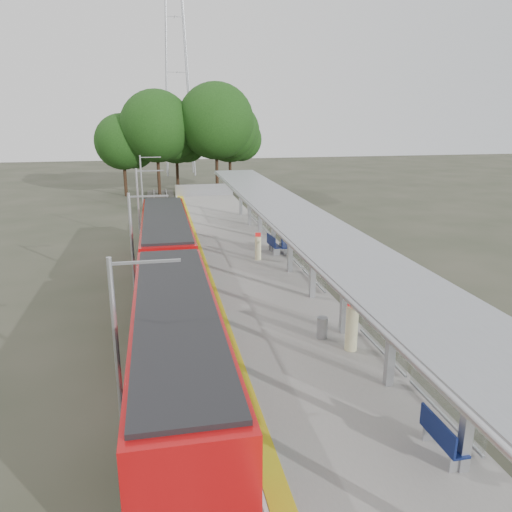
# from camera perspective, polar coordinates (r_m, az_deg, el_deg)

# --- Properties ---
(trackbed) EXTENTS (3.00, 70.00, 0.24)m
(trackbed) POSITION_cam_1_polar(r_m,az_deg,el_deg) (28.52, -9.95, -3.01)
(trackbed) COLOR #59544C
(trackbed) RESTS_ON ground
(platform) EXTENTS (6.00, 50.00, 1.00)m
(platform) POSITION_cam_1_polar(r_m,az_deg,el_deg) (28.81, -1.01, -1.77)
(platform) COLOR gray
(platform) RESTS_ON ground
(tactile_strip) EXTENTS (0.60, 50.00, 0.02)m
(tactile_strip) POSITION_cam_1_polar(r_m,az_deg,el_deg) (28.34, -6.10, -1.08)
(tactile_strip) COLOR gold
(tactile_strip) RESTS_ON platform
(end_fence) EXTENTS (6.00, 0.10, 1.20)m
(end_fence) POSITION_cam_1_polar(r_m,az_deg,el_deg) (52.75, -5.92, 7.53)
(end_fence) COLOR #9EA0A5
(end_fence) RESTS_ON platform
(train) EXTENTS (2.74, 27.60, 3.62)m
(train) POSITION_cam_1_polar(r_m,az_deg,el_deg) (22.79, -9.78, -2.76)
(train) COLOR black
(train) RESTS_ON ground
(canopy) EXTENTS (3.27, 38.00, 3.66)m
(canopy) POSITION_cam_1_polar(r_m,az_deg,el_deg) (24.61, 4.23, 4.01)
(canopy) COLOR #9EA0A5
(canopy) RESTS_ON platform
(pylon) EXTENTS (8.00, 4.00, 38.00)m
(pylon) POSITION_cam_1_polar(r_m,az_deg,el_deg) (80.68, -9.17, 22.72)
(pylon) COLOR #9EA0A5
(pylon) RESTS_ON ground
(tree_cluster) EXTENTS (19.26, 13.11, 12.75)m
(tree_cluster) POSITION_cam_1_polar(r_m,az_deg,el_deg) (59.83, -7.90, 14.18)
(tree_cluster) COLOR #382316
(tree_cluster) RESTS_ON ground
(catenary_masts) EXTENTS (2.08, 48.16, 5.40)m
(catenary_masts) POSITION_cam_1_polar(r_m,az_deg,el_deg) (26.81, -13.84, 1.76)
(catenary_masts) COLOR #9EA0A5
(catenary_masts) RESTS_ON ground
(bench_near) EXTENTS (0.49, 1.55, 1.05)m
(bench_near) POSITION_cam_1_polar(r_m,az_deg,el_deg) (13.98, 20.39, -18.75)
(bench_near) COLOR #101C50
(bench_near) RESTS_ON platform
(bench_mid) EXTENTS (0.62, 1.62, 1.08)m
(bench_mid) POSITION_cam_1_polar(r_m,az_deg,el_deg) (30.71, 1.95, 1.42)
(bench_mid) COLOR #101C50
(bench_mid) RESTS_ON platform
(bench_far) EXTENTS (0.78, 1.61, 1.06)m
(bench_far) POSITION_cam_1_polar(r_m,az_deg,el_deg) (30.75, 3.16, 1.41)
(bench_far) COLOR #101C50
(bench_far) RESTS_ON platform
(info_pillar_near) EXTENTS (0.45, 0.45, 2.00)m
(info_pillar_near) POSITION_cam_1_polar(r_m,az_deg,el_deg) (18.45, 10.88, -8.04)
(info_pillar_near) COLOR beige
(info_pillar_near) RESTS_ON platform
(info_pillar_far) EXTENTS (0.37, 0.37, 1.62)m
(info_pillar_far) POSITION_cam_1_polar(r_m,az_deg,el_deg) (29.20, 0.24, 0.93)
(info_pillar_far) COLOR beige
(info_pillar_far) RESTS_ON platform
(litter_bin) EXTENTS (0.50, 0.50, 0.85)m
(litter_bin) POSITION_cam_1_polar(r_m,az_deg,el_deg) (19.37, 7.57, -8.13)
(litter_bin) COLOR #9EA0A5
(litter_bin) RESTS_ON platform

